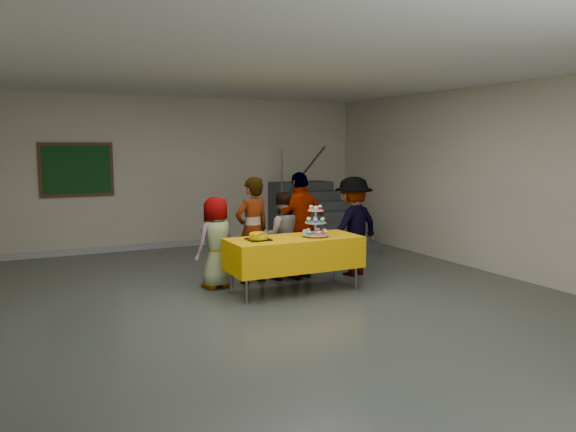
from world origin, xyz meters
The scene contains 11 objects.
room_shell centered at (0.00, 0.02, 2.13)m, with size 10.00×10.04×3.02m.
bake_table centered at (0.59, 0.83, 0.56)m, with size 1.88×0.78×0.77m.
cupcake_stand centered at (0.90, 0.77, 0.94)m, with size 0.38×0.38×0.44m.
bear_cake centered at (0.06, 0.86, 0.83)m, with size 0.32×0.36×0.12m.
schoolchild_a centered at (-0.31, 1.53, 0.66)m, with size 0.65×0.42×1.32m, color slate.
schoolchild_b centered at (0.26, 1.56, 0.79)m, with size 0.58×0.38×1.59m, color slate.
schoolchild_c centered at (0.76, 1.59, 0.67)m, with size 0.65×0.51×1.34m, color slate.
schoolchild_d centered at (1.06, 1.54, 0.82)m, with size 0.96×0.40×1.65m, color slate.
schoolchild_e centered at (1.90, 1.35, 0.78)m, with size 1.01×0.58×1.56m, color slate.
staircase centered at (2.70, 4.13, 0.49)m, with size 1.30×2.40×2.04m.
noticeboard centered at (-1.82, 4.96, 1.60)m, with size 1.30×0.05×1.00m.
Camera 1 is at (-2.88, -6.07, 2.05)m, focal length 35.00 mm.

